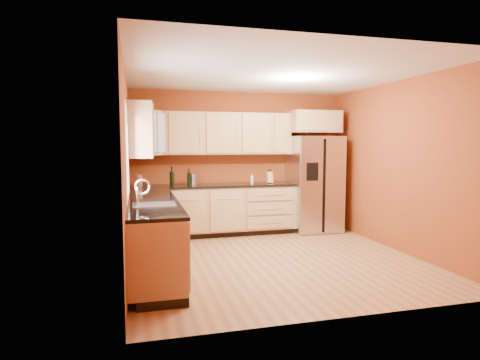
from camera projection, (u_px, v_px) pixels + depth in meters
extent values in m
plane|color=#9A603B|center=(275.00, 259.00, 5.72)|extent=(4.00, 4.00, 0.00)
plane|color=silver|center=(276.00, 74.00, 5.49)|extent=(4.00, 4.00, 0.00)
cube|color=brown|center=(240.00, 162.00, 7.53)|extent=(4.00, 0.04, 2.60)
cube|color=brown|center=(348.00, 181.00, 3.68)|extent=(4.00, 0.04, 2.60)
cube|color=brown|center=(127.00, 171.00, 5.11)|extent=(0.04, 4.00, 2.60)
cube|color=brown|center=(399.00, 166.00, 6.11)|extent=(0.04, 4.00, 2.60)
cube|color=#A3714F|center=(214.00, 211.00, 7.18)|extent=(2.90, 0.60, 0.88)
cube|color=#A3714F|center=(152.00, 236.00, 5.26)|extent=(0.60, 2.80, 0.88)
cube|color=black|center=(214.00, 186.00, 7.13)|extent=(2.90, 0.62, 0.04)
cube|color=black|center=(153.00, 201.00, 5.22)|extent=(0.62, 2.80, 0.04)
cube|color=#A3714F|center=(229.00, 134.00, 7.26)|extent=(2.30, 0.33, 0.75)
cube|color=#A3714F|center=(139.00, 131.00, 5.80)|extent=(0.33, 1.35, 0.75)
cube|color=#A3714F|center=(149.00, 133.00, 6.75)|extent=(0.67, 0.67, 0.75)
cube|color=#A3714F|center=(313.00, 122.00, 7.51)|extent=(0.92, 0.60, 0.40)
cube|color=#B7B6BB|center=(314.00, 184.00, 7.55)|extent=(0.90, 0.75, 1.78)
cube|color=white|center=(127.00, 152.00, 4.61)|extent=(0.03, 0.90, 1.00)
cylinder|color=#B7B6BB|center=(139.00, 181.00, 6.74)|extent=(0.14, 0.14, 0.21)
cylinder|color=#B7B6BB|center=(194.00, 179.00, 7.08)|extent=(0.15, 0.15, 0.20)
cube|color=tan|center=(269.00, 178.00, 7.37)|extent=(0.11, 0.10, 0.20)
cylinder|color=white|center=(252.00, 179.00, 7.33)|extent=(0.06, 0.06, 0.17)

